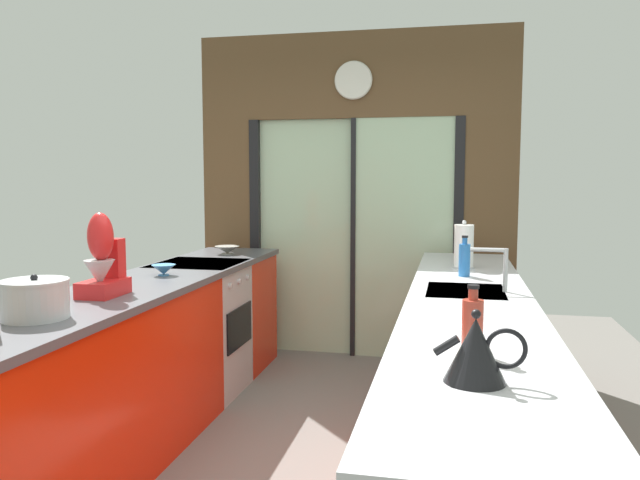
% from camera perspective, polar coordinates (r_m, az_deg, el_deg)
% --- Properties ---
extents(ground_plane, '(5.04, 7.60, 0.02)m').
position_cam_1_polar(ground_plane, '(3.80, -1.48, -17.88)').
color(ground_plane, slate).
extents(back_wall_unit, '(2.64, 0.12, 2.70)m').
position_cam_1_polar(back_wall_unit, '(5.25, 3.12, 5.86)').
color(back_wall_unit, brown).
rests_on(back_wall_unit, ground_plane).
extents(left_counter_run, '(0.62, 3.80, 0.92)m').
position_cam_1_polar(left_counter_run, '(3.55, -18.12, -11.72)').
color(left_counter_run, red).
rests_on(left_counter_run, ground_plane).
extents(right_counter_run, '(0.62, 3.80, 0.92)m').
position_cam_1_polar(right_counter_run, '(3.26, 13.36, -13.19)').
color(right_counter_run, red).
rests_on(right_counter_run, ground_plane).
extents(sink_faucet, '(0.19, 0.02, 0.23)m').
position_cam_1_polar(sink_faucet, '(3.37, 15.96, -1.94)').
color(sink_faucet, '#B7BABC').
rests_on(sink_faucet, right_counter_run).
extents(oven_range, '(0.60, 0.60, 0.92)m').
position_cam_1_polar(oven_range, '(4.52, -10.89, -7.91)').
color(oven_range, '#B7BABC').
rests_on(oven_range, ground_plane).
extents(mixing_bowl_mid, '(0.14, 0.14, 0.07)m').
position_cam_1_polar(mixing_bowl_mid, '(3.90, -14.07, -2.64)').
color(mixing_bowl_mid, teal).
rests_on(mixing_bowl_mid, left_counter_run).
extents(mixing_bowl_far, '(0.19, 0.19, 0.06)m').
position_cam_1_polar(mixing_bowl_far, '(4.89, -8.46, -0.88)').
color(mixing_bowl_far, gray).
rests_on(mixing_bowl_far, left_counter_run).
extents(stand_mixer, '(0.17, 0.27, 0.42)m').
position_cam_1_polar(stand_mixer, '(3.31, -19.17, -2.08)').
color(stand_mixer, red).
rests_on(stand_mixer, left_counter_run).
extents(stock_pot, '(0.28, 0.28, 0.19)m').
position_cam_1_polar(stock_pot, '(2.89, -24.54, -4.94)').
color(stock_pot, '#B7BABC').
rests_on(stock_pot, left_counter_run).
extents(kettle, '(0.27, 0.18, 0.21)m').
position_cam_1_polar(kettle, '(1.89, 14.03, -9.71)').
color(kettle, black).
rests_on(kettle, right_counter_run).
extents(soap_bottle_near, '(0.07, 0.07, 0.24)m').
position_cam_1_polar(soap_bottle_near, '(2.16, 13.73, -7.58)').
color(soap_bottle_near, '#B23D2D').
rests_on(soap_bottle_near, right_counter_run).
extents(soap_bottle_far, '(0.07, 0.07, 0.25)m').
position_cam_1_polar(soap_bottle_far, '(3.85, 13.03, -1.70)').
color(soap_bottle_far, '#286BB7').
rests_on(soap_bottle_far, right_counter_run).
extents(paper_towel_roll, '(0.14, 0.14, 0.32)m').
position_cam_1_polar(paper_towel_roll, '(4.19, 12.97, -0.59)').
color(paper_towel_roll, '#B7BABC').
rests_on(paper_towel_roll, right_counter_run).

